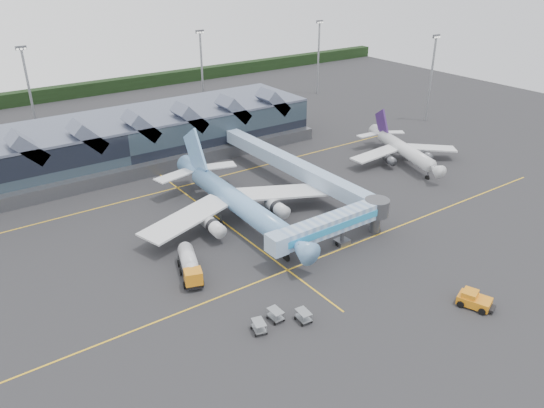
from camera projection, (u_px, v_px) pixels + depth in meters
ground at (257, 247)px, 82.48m from camera, size 260.00×260.00×0.00m
taxi_stripes at (224, 223)px, 89.84m from camera, size 120.00×60.00×0.01m
tree_line_far at (58, 93)px, 162.58m from camera, size 260.00×4.00×4.00m
terminal at (113, 142)px, 112.58m from camera, size 90.00×22.25×12.52m
light_masts at (188, 78)px, 134.19m from camera, size 132.40×42.56×22.45m
main_airliner at (236, 201)px, 88.70m from camera, size 35.24×40.48×13.02m
regional_jet at (403, 149)px, 114.35m from camera, size 24.05×26.92×9.43m
jet_bridge at (339, 222)px, 81.04m from camera, size 23.26×4.01×5.82m
fuel_truck at (189, 264)px, 74.84m from camera, size 5.03×9.45×3.19m
pushback_tug at (474, 300)px, 68.56m from camera, size 4.00×5.03×2.02m
baggage_carts at (280, 319)px, 65.21m from camera, size 7.43×4.37×1.48m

